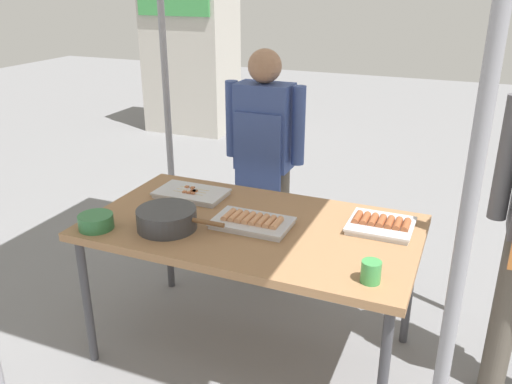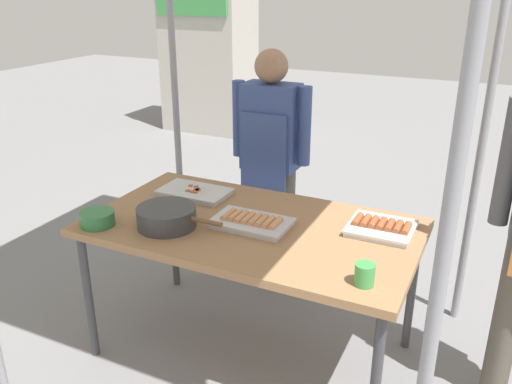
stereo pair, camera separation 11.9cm
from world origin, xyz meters
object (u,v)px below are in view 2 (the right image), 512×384
at_px(drink_cup_near_edge, 365,275).
at_px(tray_meat_skewers, 195,192).
at_px(stall_table, 252,234).
at_px(cooking_wok, 167,216).
at_px(tray_grilled_sausages, 251,222).
at_px(tray_pork_links, 381,227).
at_px(vendor_woman, 270,150).
at_px(neighbor_stall_left, 209,49).
at_px(condiment_bowl, 97,218).

bearing_deg(drink_cup_near_edge, tray_meat_skewers, 154.89).
distance_m(stall_table, cooking_wok, 0.42).
bearing_deg(tray_grilled_sausages, tray_meat_skewers, 154.09).
relative_size(tray_meat_skewers, tray_pork_links, 1.27).
height_order(tray_meat_skewers, drink_cup_near_edge, drink_cup_near_edge).
xyz_separation_m(drink_cup_near_edge, vendor_woman, (-0.90, 1.11, 0.08)).
xyz_separation_m(stall_table, tray_meat_skewers, (-0.45, 0.20, 0.07)).
relative_size(stall_table, neighbor_stall_left, 0.78).
xyz_separation_m(tray_meat_skewers, condiment_bowl, (-0.22, -0.53, 0.02)).
bearing_deg(cooking_wok, tray_pork_links, 22.36).
bearing_deg(neighbor_stall_left, condiment_bowl, -66.49).
xyz_separation_m(tray_grilled_sausages, tray_meat_skewers, (-0.46, 0.22, -0.01)).
distance_m(tray_pork_links, drink_cup_near_edge, 0.50).
bearing_deg(cooking_wok, tray_meat_skewers, 103.06).
xyz_separation_m(tray_grilled_sausages, vendor_woman, (-0.27, 0.82, 0.10)).
distance_m(tray_pork_links, vendor_woman, 1.05).
xyz_separation_m(stall_table, neighbor_stall_left, (-2.51, 3.91, 0.33)).
bearing_deg(neighbor_stall_left, stall_table, -57.23).
bearing_deg(tray_meat_skewers, vendor_woman, 72.35).
xyz_separation_m(tray_grilled_sausages, tray_pork_links, (0.58, 0.21, 0.00)).
distance_m(cooking_wok, drink_cup_near_edge, 1.00).
relative_size(stall_table, tray_pork_links, 5.29).
xyz_separation_m(condiment_bowl, vendor_woman, (0.41, 1.13, 0.09)).
bearing_deg(stall_table, neighbor_stall_left, 122.77).
relative_size(stall_table, condiment_bowl, 9.58).
distance_m(cooking_wok, neighbor_stall_left, 4.64).
xyz_separation_m(cooking_wok, drink_cup_near_edge, (1.00, -0.11, -0.01)).
relative_size(drink_cup_near_edge, vendor_woman, 0.06).
bearing_deg(tray_pork_links, vendor_woman, 144.39).
bearing_deg(drink_cup_near_edge, neighbor_stall_left, 126.81).
bearing_deg(vendor_woman, tray_grilled_sausages, 108.18).
relative_size(tray_pork_links, condiment_bowl, 1.81).
distance_m(tray_grilled_sausages, condiment_bowl, 0.75).
height_order(stall_table, tray_grilled_sausages, tray_grilled_sausages).
height_order(tray_meat_skewers, vendor_woman, vendor_woman).
bearing_deg(vendor_woman, neighbor_stall_left, -54.04).
bearing_deg(vendor_woman, condiment_bowl, 69.99).
height_order(cooking_wok, neighbor_stall_left, neighbor_stall_left).
bearing_deg(tray_grilled_sausages, neighbor_stall_left, 122.72).
xyz_separation_m(vendor_woman, neighbor_stall_left, (-2.26, 3.11, 0.15)).
height_order(stall_table, drink_cup_near_edge, drink_cup_near_edge).
distance_m(cooking_wok, condiment_bowl, 0.34).
relative_size(tray_meat_skewers, vendor_woman, 0.26).
relative_size(tray_grilled_sausages, tray_pork_links, 1.25).
distance_m(drink_cup_near_edge, vendor_woman, 1.43).
distance_m(tray_grilled_sausages, tray_meat_skewers, 0.51).
bearing_deg(tray_pork_links, tray_meat_skewers, 179.40).
bearing_deg(vendor_woman, stall_table, 107.98).
distance_m(tray_pork_links, condiment_bowl, 1.36).
bearing_deg(tray_meat_skewers, tray_pork_links, -0.60).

